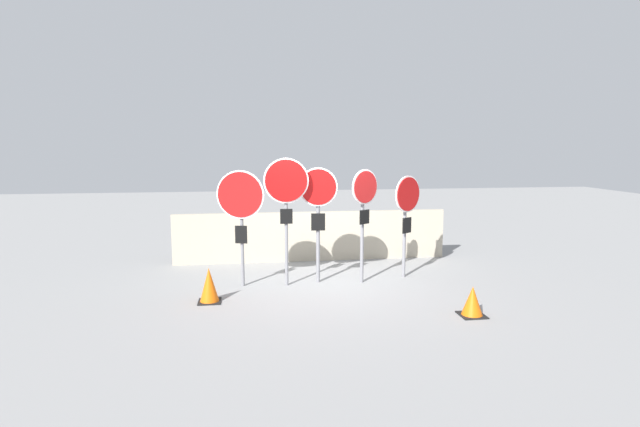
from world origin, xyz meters
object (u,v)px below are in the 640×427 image
stop_sign_1 (286,192)px  stop_sign_4 (407,206)px  traffic_cone_0 (209,285)px  stop_sign_0 (240,203)px  stop_sign_2 (318,202)px  traffic_cone_1 (472,301)px  stop_sign_3 (364,202)px

stop_sign_1 → stop_sign_4: size_ratio=1.18×
traffic_cone_0 → stop_sign_4: bearing=15.7°
stop_sign_0 → stop_sign_2: size_ratio=0.98×
stop_sign_2 → traffic_cone_1: stop_sign_2 is taller
stop_sign_2 → stop_sign_4: size_ratio=1.09×
stop_sign_3 → traffic_cone_0: stop_sign_3 is taller
traffic_cone_0 → stop_sign_2: bearing=25.0°
stop_sign_2 → traffic_cone_1: bearing=-40.4°
stop_sign_1 → stop_sign_3: stop_sign_1 is taller
stop_sign_1 → stop_sign_4: stop_sign_1 is taller
stop_sign_0 → stop_sign_4: size_ratio=1.07×
stop_sign_3 → traffic_cone_1: size_ratio=4.65×
stop_sign_2 → stop_sign_0: bearing=-171.6°
traffic_cone_1 → stop_sign_0: bearing=149.0°
stop_sign_4 → traffic_cone_0: 4.18m
stop_sign_2 → stop_sign_3: bearing=-2.4°
stop_sign_2 → traffic_cone_1: (2.16, -2.25, -1.37)m
stop_sign_1 → stop_sign_2: 0.68m
stop_sign_3 → traffic_cone_0: (-2.91, -0.82, -1.30)m
stop_sign_0 → traffic_cone_1: bearing=-15.5°
stop_sign_3 → traffic_cone_1: bearing=-92.0°
stop_sign_2 → traffic_cone_0: size_ratio=3.76×
traffic_cone_0 → traffic_cone_1: 4.39m
stop_sign_1 → stop_sign_3: (1.51, 0.01, -0.21)m
stop_sign_0 → stop_sign_3: 2.36m
stop_sign_0 → stop_sign_4: bearing=19.0°
stop_sign_2 → stop_sign_3: (0.88, -0.13, -0.00)m
stop_sign_0 → stop_sign_3: bearing=14.0°
stop_sign_3 → traffic_cone_0: size_ratio=3.70×
traffic_cone_1 → stop_sign_3: bearing=121.0°
traffic_cone_0 → traffic_cone_1: traffic_cone_0 is taller
stop_sign_4 → traffic_cone_1: 2.71m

